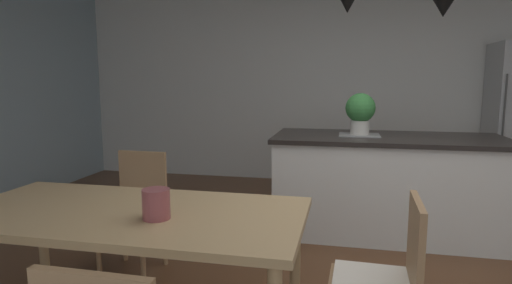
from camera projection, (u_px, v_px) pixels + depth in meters
The scene contains 9 objects.
wall_back_kitchen at pixel (372, 84), 5.60m from camera, with size 10.00×0.12×2.70m, color silver.
dining_table at pixel (129, 223), 2.17m from camera, with size 1.81×0.87×0.73m.
chair_far_left at pixel (135, 208), 3.06m from camera, with size 0.41×0.41×0.87m.
chair_kitchen_end at pixel (383, 282), 1.93m from camera, with size 0.41×0.41×0.87m.
kitchen_island at pixel (386, 184), 3.82m from camera, with size 2.03×0.92×0.91m.
pendant_over_island_main at pixel (348, 1), 3.66m from camera, with size 0.22×0.22×0.72m.
pendant_over_island_aux at pixel (444, 4), 3.51m from camera, with size 0.24×0.24×0.78m.
potted_plant_on_island at pixel (360, 111), 3.77m from camera, with size 0.27×0.27×0.38m.
vase_on_dining_table at pixel (156, 204), 2.01m from camera, with size 0.13×0.13×0.15m.
Camera 1 is at (-0.34, -2.60, 1.39)m, focal length 29.36 mm.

